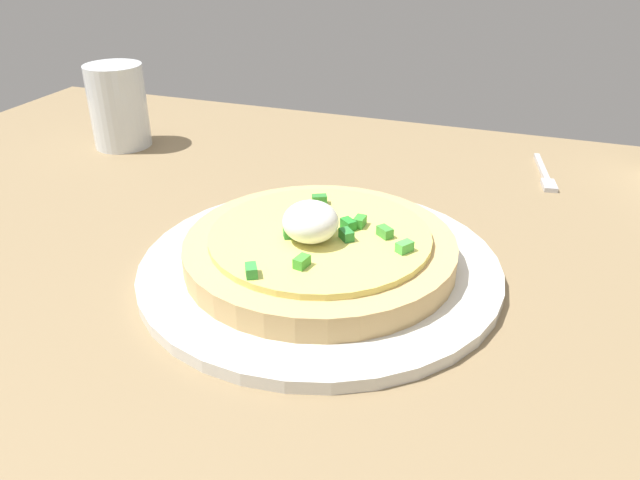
{
  "coord_description": "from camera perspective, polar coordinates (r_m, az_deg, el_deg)",
  "views": [
    {
      "loc": [
        20.24,
        -47.7,
        28.81
      ],
      "look_at": [
        5.3,
        -6.31,
        5.09
      ],
      "focal_mm": 34.89,
      "sensor_mm": 36.0,
      "label": 1
    }
  ],
  "objects": [
    {
      "name": "dining_table",
      "position": [
        0.59,
        -2.78,
        0.09
      ],
      "size": [
        108.4,
        72.05,
        2.07
      ],
      "primitive_type": "cube",
      "color": "olive",
      "rests_on": "ground"
    },
    {
      "name": "plate",
      "position": [
        0.51,
        -0.0,
        -2.47
      ],
      "size": [
        29.49,
        29.49,
        1.02
      ],
      "primitive_type": "cylinder",
      "color": "silver",
      "rests_on": "dining_table"
    },
    {
      "name": "pizza",
      "position": [
        0.5,
        -0.03,
        -0.65
      ],
      "size": [
        22.0,
        22.0,
        5.78
      ],
      "color": "tan",
      "rests_on": "plate"
    },
    {
      "name": "cup_near",
      "position": [
        0.82,
        -17.96,
        11.26
      ],
      "size": [
        6.95,
        6.95,
        10.06
      ],
      "color": "silver",
      "rests_on": "dining_table"
    },
    {
      "name": "fork",
      "position": [
        0.74,
        19.92,
        5.61
      ],
      "size": [
        3.0,
        10.65,
        0.5
      ],
      "rotation": [
        0.0,
        0.0,
        -1.38
      ],
      "color": "#B7B7BC",
      "rests_on": "dining_table"
    }
  ]
}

